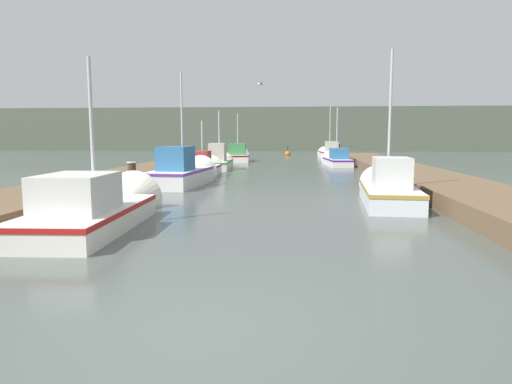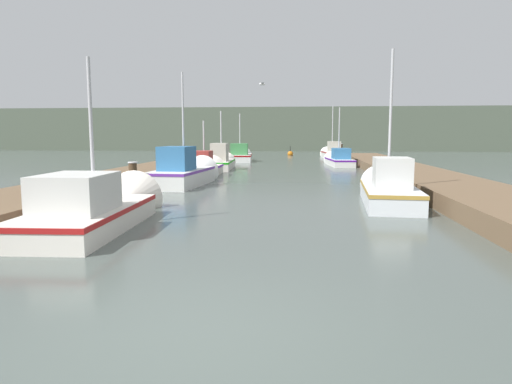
{
  "view_description": "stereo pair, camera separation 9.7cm",
  "coord_description": "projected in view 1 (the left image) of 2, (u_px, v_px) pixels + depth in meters",
  "views": [
    {
      "loc": [
        0.98,
        -4.39,
        2.04
      ],
      "look_at": [
        -0.17,
        8.3,
        0.44
      ],
      "focal_mm": 32.0,
      "sensor_mm": 36.0,
      "label": 1
    },
    {
      "loc": [
        1.07,
        -4.38,
        2.04
      ],
      "look_at": [
        -0.17,
        8.3,
        0.44
      ],
      "focal_mm": 32.0,
      "sensor_mm": 36.0,
      "label": 2
    }
  ],
  "objects": [
    {
      "name": "ground_plane",
      "position": [
        200.0,
        335.0,
        4.68
      ],
      "size": [
        200.0,
        200.0,
        0.0
      ],
      "color": "#47514C"
    },
    {
      "name": "mooring_piling_0",
      "position": [
        132.0,
        177.0,
        16.18
      ],
      "size": [
        0.33,
        0.33,
        1.09
      ],
      "color": "#473523",
      "rests_on": "ground_plane"
    },
    {
      "name": "channel_buoy",
      "position": [
        288.0,
        154.0,
        45.99
      ],
      "size": [
        0.56,
        0.56,
        1.06
      ],
      "color": "#BF6513",
      "rests_on": "ground_plane"
    },
    {
      "name": "distant_shore_ridge",
      "position": [
        291.0,
        130.0,
        65.23
      ],
      "size": [
        120.0,
        16.0,
        5.57
      ],
      "color": "#4C5647",
      "rests_on": "ground_plane"
    },
    {
      "name": "dock_left",
      "position": [
        141.0,
        174.0,
        21.01
      ],
      "size": [
        2.89,
        40.0,
        0.49
      ],
      "color": "brown",
      "rests_on": "ground_plane"
    },
    {
      "name": "fishing_boat_3",
      "position": [
        203.0,
        168.0,
        23.42
      ],
      "size": [
        1.54,
        4.93,
        3.2
      ],
      "rotation": [
        0.0,
        0.0,
        0.02
      ],
      "color": "silver",
      "rests_on": "ground_plane"
    },
    {
      "name": "fishing_boat_0",
      "position": [
        101.0,
        207.0,
        10.4
      ],
      "size": [
        1.92,
        5.41,
        4.25
      ],
      "rotation": [
        0.0,
        0.0,
        0.05
      ],
      "color": "silver",
      "rests_on": "ground_plane"
    },
    {
      "name": "fishing_boat_6",
      "position": [
        238.0,
        156.0,
        36.13
      ],
      "size": [
        2.18,
        5.42,
        4.26
      ],
      "rotation": [
        0.0,
        0.0,
        0.08
      ],
      "color": "silver",
      "rests_on": "ground_plane"
    },
    {
      "name": "mooring_piling_1",
      "position": [
        338.0,
        150.0,
        41.91
      ],
      "size": [
        0.35,
        0.35,
        1.27
      ],
      "color": "#473523",
      "rests_on": "ground_plane"
    },
    {
      "name": "dock_right",
      "position": [
        417.0,
        176.0,
        19.91
      ],
      "size": [
        2.89,
        40.0,
        0.49
      ],
      "color": "brown",
      "rests_on": "ground_plane"
    },
    {
      "name": "fishing_boat_5",
      "position": [
        336.0,
        160.0,
        31.06
      ],
      "size": [
        1.77,
        5.47,
        4.25
      ],
      "rotation": [
        0.0,
        0.0,
        0.09
      ],
      "color": "silver",
      "rests_on": "ground_plane"
    },
    {
      "name": "fishing_boat_7",
      "position": [
        329.0,
        153.0,
        40.32
      ],
      "size": [
        1.91,
        5.91,
        4.96
      ],
      "rotation": [
        0.0,
        0.0,
        0.09
      ],
      "color": "silver",
      "rests_on": "ground_plane"
    },
    {
      "name": "mooring_piling_2",
      "position": [
        338.0,
        150.0,
        44.54
      ],
      "size": [
        0.26,
        0.26,
        1.23
      ],
      "color": "#473523",
      "rests_on": "ground_plane"
    },
    {
      "name": "fishing_boat_1",
      "position": [
        386.0,
        188.0,
        14.08
      ],
      "size": [
        1.82,
        5.47,
        4.93
      ],
      "rotation": [
        0.0,
        0.0,
        -0.08
      ],
      "color": "silver",
      "rests_on": "ground_plane"
    },
    {
      "name": "fishing_boat_4",
      "position": [
        220.0,
        161.0,
        27.87
      ],
      "size": [
        1.65,
        5.45,
        3.85
      ],
      "rotation": [
        0.0,
        0.0,
        0.06
      ],
      "color": "silver",
      "rests_on": "ground_plane"
    },
    {
      "name": "fishing_boat_2",
      "position": [
        184.0,
        172.0,
        18.91
      ],
      "size": [
        1.98,
        5.22,
        4.99
      ],
      "rotation": [
        0.0,
        0.0,
        -0.07
      ],
      "color": "silver",
      "rests_on": "ground_plane"
    },
    {
      "name": "seagull_lead",
      "position": [
        261.0,
        84.0,
        21.01
      ],
      "size": [
        0.31,
        0.56,
        0.12
      ],
      "rotation": [
        0.0,
        0.0,
        4.97
      ],
      "color": "white"
    }
  ]
}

